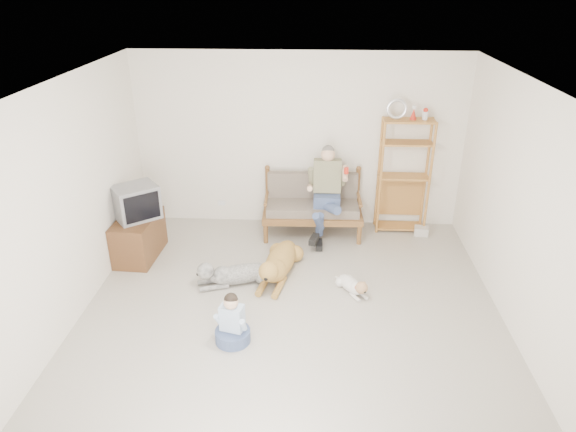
# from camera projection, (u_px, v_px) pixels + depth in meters

# --- Properties ---
(floor) EXTENTS (5.50, 5.50, 0.00)m
(floor) POSITION_uv_depth(u_px,v_px,m) (290.00, 325.00, 5.95)
(floor) COLOR beige
(floor) RESTS_ON ground
(ceiling) EXTENTS (5.50, 5.50, 0.00)m
(ceiling) POSITION_uv_depth(u_px,v_px,m) (291.00, 90.00, 4.79)
(ceiling) COLOR white
(ceiling) RESTS_ON ground
(wall_back) EXTENTS (5.00, 0.00, 5.00)m
(wall_back) POSITION_uv_depth(u_px,v_px,m) (299.00, 142.00, 7.85)
(wall_back) COLOR silver
(wall_back) RESTS_ON ground
(wall_left) EXTENTS (0.00, 5.50, 5.50)m
(wall_left) POSITION_uv_depth(u_px,v_px,m) (57.00, 215.00, 5.49)
(wall_left) COLOR silver
(wall_left) RESTS_ON ground
(wall_right) EXTENTS (0.00, 5.50, 5.50)m
(wall_right) POSITION_uv_depth(u_px,v_px,m) (534.00, 226.00, 5.25)
(wall_right) COLOR silver
(wall_right) RESTS_ON ground
(loveseat) EXTENTS (1.52, 0.74, 0.95)m
(loveseat) POSITION_uv_depth(u_px,v_px,m) (313.00, 204.00, 7.86)
(loveseat) COLOR brown
(loveseat) RESTS_ON ground
(man) EXTENTS (0.54, 0.78, 1.26)m
(man) POSITION_uv_depth(u_px,v_px,m) (325.00, 200.00, 7.56)
(man) COLOR #45557F
(man) RESTS_ON loveseat
(etagere) EXTENTS (0.79, 0.34, 2.07)m
(etagere) POSITION_uv_depth(u_px,v_px,m) (404.00, 175.00, 7.78)
(etagere) COLOR #AF7237
(etagere) RESTS_ON ground
(book_stack) EXTENTS (0.23, 0.18, 0.13)m
(book_stack) POSITION_uv_depth(u_px,v_px,m) (421.00, 231.00, 7.95)
(book_stack) COLOR silver
(book_stack) RESTS_ON ground
(tv_stand) EXTENTS (0.55, 0.93, 0.60)m
(tv_stand) POSITION_uv_depth(u_px,v_px,m) (138.00, 237.00, 7.26)
(tv_stand) COLOR brown
(tv_stand) RESTS_ON ground
(crt_tv) EXTENTS (0.72, 0.71, 0.47)m
(crt_tv) POSITION_uv_depth(u_px,v_px,m) (136.00, 202.00, 7.05)
(crt_tv) COLOR slate
(crt_tv) RESTS_ON tv_stand
(wall_outlet) EXTENTS (0.12, 0.02, 0.08)m
(wall_outlet) POSITION_uv_depth(u_px,v_px,m) (222.00, 203.00, 8.34)
(wall_outlet) COLOR silver
(wall_outlet) RESTS_ON ground
(golden_retriever) EXTENTS (0.57, 1.47, 0.45)m
(golden_retriever) POSITION_uv_depth(u_px,v_px,m) (278.00, 264.00, 6.84)
(golden_retriever) COLOR #AE853C
(golden_retriever) RESTS_ON ground
(shaggy_dog) EXTENTS (1.15, 0.55, 0.36)m
(shaggy_dog) POSITION_uv_depth(u_px,v_px,m) (233.00, 274.00, 6.68)
(shaggy_dog) COLOR beige
(shaggy_dog) RESTS_ON ground
(terrier) EXTENTS (0.41, 0.58, 0.25)m
(terrier) POSITION_uv_depth(u_px,v_px,m) (354.00, 286.00, 6.50)
(terrier) COLOR silver
(terrier) RESTS_ON ground
(child) EXTENTS (0.39, 0.39, 0.62)m
(child) POSITION_uv_depth(u_px,v_px,m) (232.00, 324.00, 5.60)
(child) COLOR #45557F
(child) RESTS_ON ground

